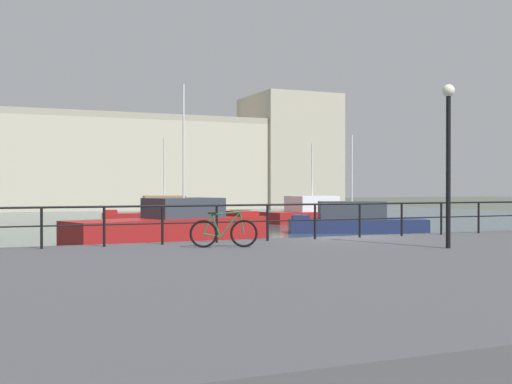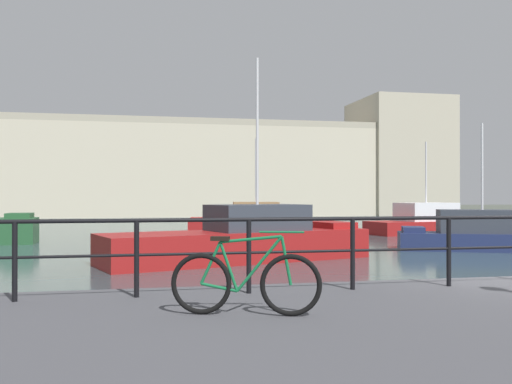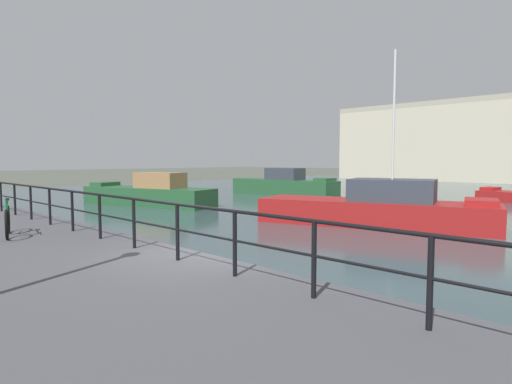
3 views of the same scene
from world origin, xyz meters
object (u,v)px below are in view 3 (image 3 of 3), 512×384
(moored_blue_motorboat, at_px, (149,194))
(parked_bicycle, at_px, (7,221))
(moored_small_launch, at_px, (378,208))
(moored_white_yacht, at_px, (284,185))

(moored_blue_motorboat, height_order, parked_bicycle, moored_blue_motorboat)
(moored_small_launch, relative_size, moored_blue_motorboat, 1.10)
(moored_white_yacht, height_order, parked_bicycle, moored_white_yacht)
(moored_small_launch, height_order, parked_bicycle, moored_small_launch)
(moored_small_launch, distance_m, moored_white_yacht, 16.43)
(moored_blue_motorboat, distance_m, parked_bicycle, 16.47)
(moored_small_launch, bearing_deg, moored_white_yacht, 127.44)
(parked_bicycle, bearing_deg, moored_small_launch, 96.92)
(moored_white_yacht, height_order, moored_blue_motorboat, moored_white_yacht)
(moored_white_yacht, bearing_deg, moored_small_launch, -35.88)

